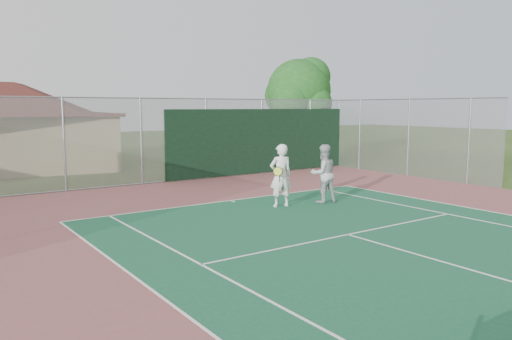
{
  "coord_description": "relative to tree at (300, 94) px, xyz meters",
  "views": [
    {
      "loc": [
        -8.75,
        -2.12,
        3.15
      ],
      "look_at": [
        -0.19,
        10.08,
        1.26
      ],
      "focal_mm": 35.0,
      "sensor_mm": 36.0,
      "label": 1
    }
  ],
  "objects": [
    {
      "name": "back_fence",
      "position": [
        -7.47,
        -2.7,
        -2.23
      ],
      "size": [
        20.08,
        0.11,
        3.53
      ],
      "color": "gray",
      "rests_on": "ground"
    },
    {
      "name": "side_fence_right",
      "position": [
        0.42,
        -7.18,
        -2.14
      ],
      "size": [
        0.08,
        9.0,
        3.5
      ],
      "color": "gray",
      "rests_on": "ground"
    },
    {
      "name": "tree",
      "position": [
        0.0,
        0.0,
        0.0
      ],
      "size": [
        4.25,
        4.02,
        5.92
      ],
      "color": "#3D2916",
      "rests_on": "ground"
    },
    {
      "name": "player_white_front",
      "position": [
        -8.79,
        -9.55,
        -2.9
      ],
      "size": [
        0.95,
        0.8,
        1.98
      ],
      "rotation": [
        0.0,
        0.0,
        2.88
      ],
      "color": "white",
      "rests_on": "ground"
    },
    {
      "name": "player_grey_back",
      "position": [
        -7.22,
        -9.8,
        -2.94
      ],
      "size": [
        1.06,
        0.9,
        1.91
      ],
      "rotation": [
        0.0,
        0.0,
        2.94
      ],
      "color": "#AAADB0",
      "rests_on": "ground"
    }
  ]
}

